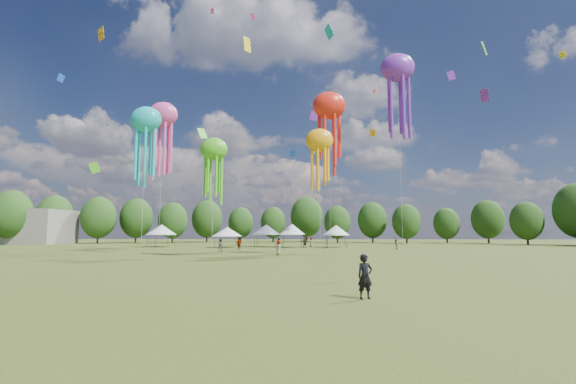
{
  "coord_description": "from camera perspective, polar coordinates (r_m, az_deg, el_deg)",
  "views": [
    {
      "loc": [
        5.61,
        -18.06,
        2.53
      ],
      "look_at": [
        3.85,
        15.0,
        6.0
      ],
      "focal_mm": 24.59,
      "sensor_mm": 36.0,
      "label": 1
    }
  ],
  "objects": [
    {
      "name": "show_kites",
      "position": [
        60.62,
        1.65,
        10.87
      ],
      "size": [
        40.55,
        25.42,
        31.0
      ],
      "color": "#16B9C0",
      "rests_on": "ground"
    },
    {
      "name": "spectators_far",
      "position": [
        66.47,
        1.12,
        -7.42
      ],
      "size": [
        26.46,
        30.59,
        1.87
      ],
      "color": "gray",
      "rests_on": "ground"
    },
    {
      "name": "spectator_near",
      "position": [
        55.42,
        -9.76,
        -7.63
      ],
      "size": [
        0.9,
        0.74,
        1.71
      ],
      "primitive_type": "imported",
      "rotation": [
        0.0,
        0.0,
        3.02
      ],
      "color": "gray",
      "rests_on": "ground"
    },
    {
      "name": "ground",
      "position": [
        19.08,
        -14.48,
        -13.41
      ],
      "size": [
        300.0,
        300.0,
        0.0
      ],
      "primitive_type": "plane",
      "color": "#384416",
      "rests_on": "ground"
    },
    {
      "name": "festival_tents",
      "position": [
        72.96,
        -5.49,
        -5.51
      ],
      "size": [
        37.78,
        9.58,
        4.2
      ],
      "color": "#47474C",
      "rests_on": "ground"
    },
    {
      "name": "treeline",
      "position": [
        81.23,
        -3.65,
        -3.14
      ],
      "size": [
        201.57,
        95.24,
        13.43
      ],
      "color": "#38281C",
      "rests_on": "ground"
    },
    {
      "name": "small_kites",
      "position": [
        66.51,
        -3.88,
        20.24
      ],
      "size": [
        73.01,
        56.81,
        45.17
      ],
      "color": "#16B9C0",
      "rests_on": "ground"
    },
    {
      "name": "observer_main",
      "position": [
        15.92,
        11.08,
        -11.9
      ],
      "size": [
        0.72,
        0.59,
        1.72
      ],
      "primitive_type": "imported",
      "rotation": [
        0.0,
        0.0,
        0.33
      ],
      "color": "black",
      "rests_on": "ground"
    }
  ]
}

